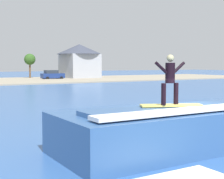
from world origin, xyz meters
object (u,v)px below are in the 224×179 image
object	(u,v)px
surfer	(170,77)
surfboard	(171,105)
house_gabled_white	(79,59)
tree_tall_bare	(30,60)
wave_crest	(170,128)
car_far_shore	(52,75)

from	to	relation	value
surfer	surfboard	bearing A→B (deg)	23.51
house_gabled_white	tree_tall_bare	world-z (taller)	house_gabled_white
surfer	house_gabled_white	distance (m)	60.53
wave_crest	car_far_shore	distance (m)	54.79
wave_crest	surfboard	size ratio (longest dim) A/B	3.89
car_far_shore	house_gabled_white	bearing A→B (deg)	22.36
surfer	tree_tall_bare	bearing A→B (deg)	76.99
car_far_shore	tree_tall_bare	world-z (taller)	tree_tall_bare
house_gabled_white	car_far_shore	bearing A→B (deg)	-157.64
car_far_shore	tree_tall_bare	size ratio (longest dim) A/B	0.85
car_far_shore	wave_crest	bearing A→B (deg)	-106.62
surfboard	car_far_shore	bearing A→B (deg)	73.21
tree_tall_bare	wave_crest	bearing A→B (deg)	-102.76
surfboard	car_far_shore	world-z (taller)	car_far_shore
wave_crest	surfer	distance (m)	1.90
wave_crest	tree_tall_bare	world-z (taller)	tree_tall_bare
surfer	house_gabled_white	world-z (taller)	house_gabled_white
wave_crest	surfer	world-z (taller)	surfer
car_far_shore	surfer	bearing A→B (deg)	-106.87
wave_crest	tree_tall_bare	xyz separation A→B (m)	(13.51, 59.64, 3.20)
surfboard	tree_tall_bare	distance (m)	61.64
tree_tall_bare	car_far_shore	bearing A→B (deg)	-73.11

